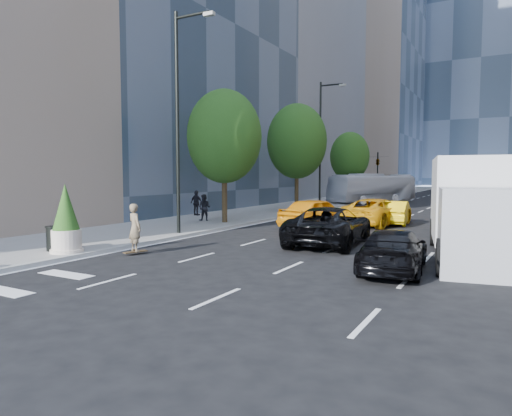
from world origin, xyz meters
The scene contains 24 objects.
ground centered at (0.00, 0.00, 0.00)m, with size 160.00×160.00×0.00m, color black.
sidewalk_left centered at (-9.00, 30.00, 0.07)m, with size 6.00×120.00×0.15m, color slate.
tower_left_mid centered at (-22.00, 42.00, 22.50)m, with size 20.00×24.00×45.00m, color slate.
tower_left_end centered at (-22.00, 92.00, 30.00)m, with size 20.00×28.00×60.00m, color #2E3B48.
tower_distant centered at (0.00, 120.00, 45.00)m, with size 40.00×20.00×90.00m, color #2E3B48.
lamp_near centered at (-6.32, 4.00, 5.81)m, with size 2.13×0.22×10.00m.
lamp_far centered at (-6.32, 22.00, 5.81)m, with size 2.13×0.22×10.00m.
tree_near centered at (-7.20, 9.00, 4.97)m, with size 4.20×4.20×7.46m.
tree_mid centered at (-7.20, 19.00, 5.32)m, with size 4.50×4.50×7.99m.
tree_far centered at (-7.20, 32.00, 4.62)m, with size 3.90×3.90×6.92m.
traffic_signal centered at (-6.40, 40.00, 4.23)m, with size 2.48×0.53×5.20m.
skateboarder centered at (-4.79, -0.60, 0.86)m, with size 0.63×0.41×1.71m, color brown.
black_sedan_lincoln centered at (0.50, 5.00, 0.78)m, with size 2.57×5.58×1.55m, color black.
black_sedan_mercedes centered at (3.92, 1.00, 0.63)m, with size 1.77×4.35×1.26m, color black.
taxi_a centered at (-2.00, 9.84, 0.81)m, with size 1.92×4.77×1.63m, color orange.
taxi_b centered at (1.20, 14.00, 0.67)m, with size 1.42×4.08×1.35m, color yellow.
taxi_c centered at (0.40, 13.00, 0.75)m, with size 2.49×5.41×1.50m, color orange.
taxi_d centered at (4.20, 20.50, 0.63)m, with size 1.76×4.32×1.25m, color orange.
city_bus centered at (-4.80, 31.96, 1.46)m, with size 2.45×10.46×2.91m, color silver.
box_truck centered at (5.89, 4.32, 1.76)m, with size 3.79×7.57×3.46m.
pedestrian_a centered at (-8.60, 9.01, 0.92)m, with size 0.75×0.59×1.55m, color black.
pedestrian_b centered at (-11.12, 11.65, 0.98)m, with size 0.97×0.40×1.66m, color black.
trash_can centered at (-7.30, -2.01, 0.57)m, with size 0.56×0.56×0.84m, color black.
planter_shrub centered at (-6.60, -2.06, 1.29)m, with size 1.00×1.00×2.40m.
Camera 1 is at (6.84, -12.64, 2.89)m, focal length 32.00 mm.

